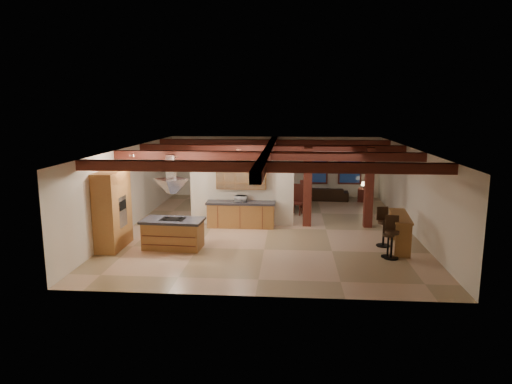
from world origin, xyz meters
TOP-DOWN VIEW (x-y plane):
  - ground at (0.00, 0.00)m, footprint 12.00×12.00m
  - room_walls at (0.00, 0.00)m, footprint 12.00×12.00m
  - ceiling_beams at (0.00, 0.00)m, footprint 10.00×12.00m
  - timber_posts at (2.50, 0.50)m, footprint 2.50×0.30m
  - partition_wall at (-1.00, 0.50)m, footprint 3.80×0.18m
  - pantry_cabinet at (-4.67, -2.60)m, footprint 0.67×1.60m
  - back_counter at (-1.00, 0.11)m, footprint 2.50×0.66m
  - upper_display_cabinet at (-1.00, 0.31)m, footprint 1.80×0.36m
  - range_hood at (-2.82, -2.53)m, footprint 1.10×1.10m
  - back_windows at (2.80, 5.93)m, footprint 2.70×0.07m
  - framed_art at (-1.50, 5.94)m, footprint 0.65×0.05m
  - recessed_cans at (-2.53, -1.93)m, footprint 3.16×2.46m
  - kitchen_island at (-2.82, -2.53)m, footprint 1.93×1.11m
  - dining_table at (0.57, 3.12)m, footprint 1.93×1.19m
  - sofa at (2.45, 5.25)m, footprint 2.08×0.90m
  - microwave at (-1.00, 0.11)m, footprint 0.46×0.36m
  - bar_counter at (4.15, -2.04)m, footprint 0.72×2.05m
  - side_table at (4.15, 5.03)m, footprint 0.59×0.59m
  - table_lamp at (4.15, 5.03)m, footprint 0.27×0.27m
  - bar_stool_a at (3.71, -2.99)m, footprint 0.43×0.44m
  - bar_stool_b at (3.63, -2.89)m, footprint 0.37×0.39m
  - bar_stool_c at (3.70, -1.81)m, footprint 0.43×0.45m
  - dining_chairs at (0.57, 3.12)m, footprint 2.33×2.33m

SIDE VIEW (x-z plane):
  - ground at x=0.00m, z-range 0.00..0.00m
  - sofa at x=2.45m, z-range 0.00..0.60m
  - side_table at x=4.15m, z-range 0.00..0.60m
  - dining_table at x=0.57m, z-range 0.00..0.65m
  - kitchen_island at x=-2.82m, z-range 0.00..0.93m
  - back_counter at x=-1.00m, z-range 0.01..0.95m
  - bar_stool_b at x=3.63m, z-range 0.01..1.07m
  - bar_stool_c at x=3.70m, z-range 0.01..1.23m
  - dining_chairs at x=0.57m, z-range 0.01..1.24m
  - bar_stool_a at x=3.71m, z-range 0.01..1.25m
  - bar_counter at x=4.15m, z-range 0.18..1.24m
  - table_lamp at x=4.15m, z-range 0.67..0.98m
  - microwave at x=-1.00m, z-range 0.94..1.17m
  - partition_wall at x=-1.00m, z-range 0.00..2.20m
  - pantry_cabinet at x=-4.67m, z-range 0.00..2.40m
  - back_windows at x=2.80m, z-range 0.65..2.35m
  - framed_art at x=-1.50m, z-range 1.27..2.12m
  - timber_posts at x=2.50m, z-range 0.31..3.21m
  - room_walls at x=0.00m, z-range -4.22..7.78m
  - range_hood at x=-2.82m, z-range 1.08..2.48m
  - upper_display_cabinet at x=-1.00m, z-range 1.37..2.33m
  - ceiling_beams at x=0.00m, z-range 2.62..2.90m
  - recessed_cans at x=-2.53m, z-range 2.85..2.89m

